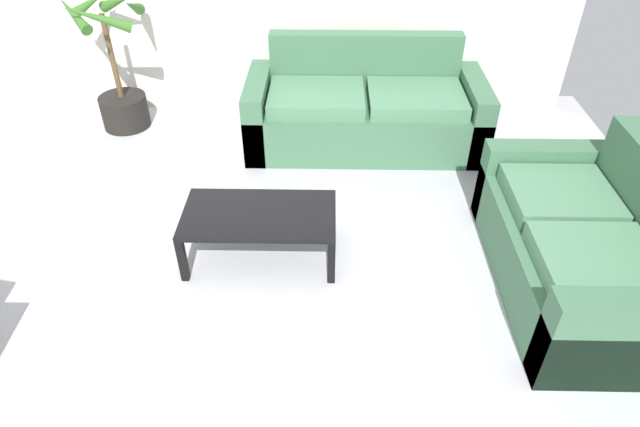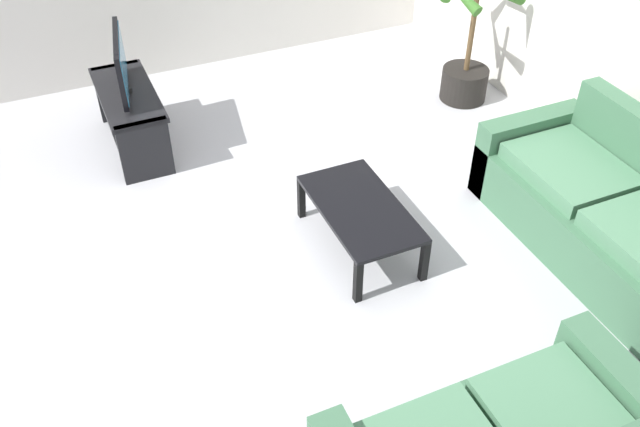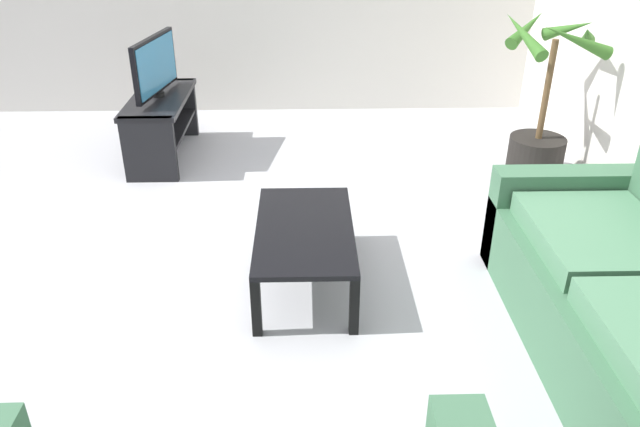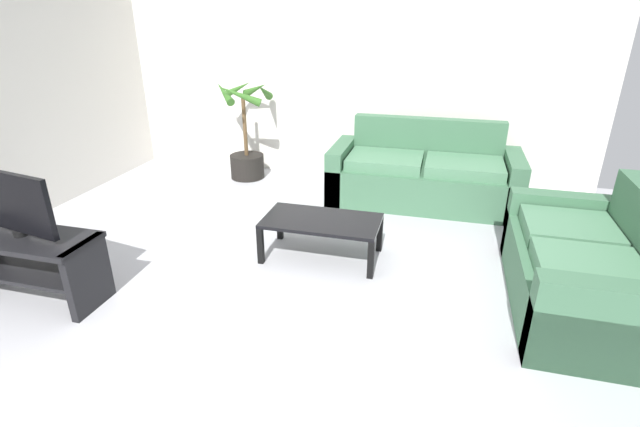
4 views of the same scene
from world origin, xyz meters
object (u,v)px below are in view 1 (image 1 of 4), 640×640
(couch_loveseat, at_px, (517,401))
(tv_stand, at_px, (50,367))
(potted_palm, at_px, (251,257))
(potted_plant_small, at_px, (134,317))
(tv, at_px, (36,318))
(coffee_table, at_px, (342,355))
(couch_main, at_px, (394,295))

(couch_loveseat, height_order, tv_stand, couch_loveseat)
(tv_stand, bearing_deg, potted_palm, 74.02)
(potted_plant_small, bearing_deg, couch_loveseat, -6.67)
(tv_stand, bearing_deg, potted_plant_small, 82.83)
(tv, distance_m, potted_plant_small, 1.17)
(tv_stand, distance_m, tv, 0.50)
(couch_loveseat, height_order, coffee_table, couch_loveseat)
(coffee_table, bearing_deg, potted_plant_small, 174.68)
(couch_main, relative_size, couch_loveseat, 1.31)
(tv, bearing_deg, couch_main, 42.26)
(couch_loveseat, distance_m, potted_plant_small, 3.89)
(couch_main, bearing_deg, coffee_table, -98.75)
(potted_palm, bearing_deg, tv, -106.00)
(coffee_table, xyz_separation_m, potted_palm, (-1.70, 1.92, 0.15))
(potted_palm, xyz_separation_m, potted_plant_small, (-0.66, -1.70, -0.17))
(couch_loveseat, relative_size, tv, 1.56)
(couch_main, xyz_separation_m, tv, (-2.75, -2.50, 0.50))
(tv, xyz_separation_m, potted_palm, (0.79, 2.76, -0.30))
(couch_loveseat, height_order, potted_plant_small, couch_loveseat)
(couch_main, height_order, couch_loveseat, same)
(couch_loveseat, bearing_deg, tv, -171.39)
(couch_main, distance_m, couch_loveseat, 2.27)
(couch_main, height_order, potted_plant_small, couch_main)
(couch_main, distance_m, tv_stand, 3.72)
(tv, height_order, potted_palm, potted_palm)
(coffee_table, relative_size, potted_plant_small, 1.57)
(couch_main, xyz_separation_m, coffee_table, (-0.26, -1.66, 0.06))
(couch_main, distance_m, tv, 3.75)
(tv_stand, height_order, tv, tv)
(couch_loveseat, distance_m, potted_palm, 3.87)
(coffee_table, height_order, potted_plant_small, potted_plant_small)
(coffee_table, bearing_deg, couch_loveseat, -8.78)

